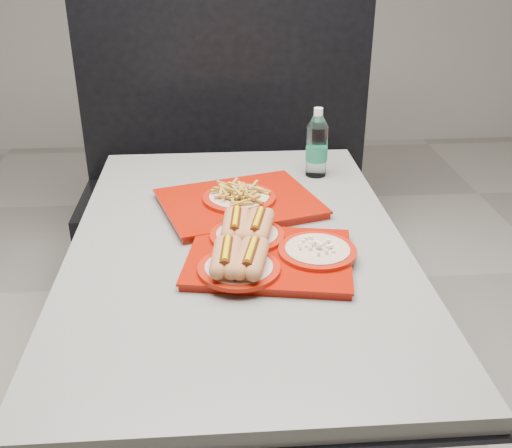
{
  "coord_description": "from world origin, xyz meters",
  "views": [
    {
      "loc": [
        -0.06,
        -1.44,
        1.51
      ],
      "look_at": [
        0.04,
        -0.07,
        0.83
      ],
      "focal_mm": 42.0,
      "sensor_mm": 36.0,
      "label": 1
    }
  ],
  "objects": [
    {
      "name": "tray_far",
      "position": [
        0.01,
        0.2,
        0.78
      ],
      "size": [
        0.53,
        0.47,
        0.09
      ],
      "rotation": [
        0.0,
        0.0,
        0.3
      ],
      "color": "#890F03",
      "rests_on": "diner_table"
    },
    {
      "name": "diner_table",
      "position": [
        0.0,
        0.0,
        0.58
      ],
      "size": [
        0.92,
        1.42,
        0.75
      ],
      "color": "black",
      "rests_on": "ground"
    },
    {
      "name": "ground",
      "position": [
        0.0,
        0.0,
        0.0
      ],
      "size": [
        6.0,
        6.0,
        0.0
      ],
      "primitive_type": "plane",
      "color": "gray",
      "rests_on": "ground"
    },
    {
      "name": "water_bottle",
      "position": [
        0.29,
        0.45,
        0.85
      ],
      "size": [
        0.07,
        0.07,
        0.23
      ],
      "rotation": [
        0.0,
        0.0,
        -0.07
      ],
      "color": "silver",
      "rests_on": "diner_table"
    },
    {
      "name": "tray_near",
      "position": [
        0.06,
        -0.13,
        0.78
      ],
      "size": [
        0.46,
        0.39,
        0.09
      ],
      "rotation": [
        0.0,
        0.0,
        -0.17
      ],
      "color": "#890F03",
      "rests_on": "diner_table"
    },
    {
      "name": "booth_bench",
      "position": [
        0.0,
        1.09,
        0.4
      ],
      "size": [
        1.3,
        0.57,
        1.35
      ],
      "color": "black",
      "rests_on": "ground"
    }
  ]
}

